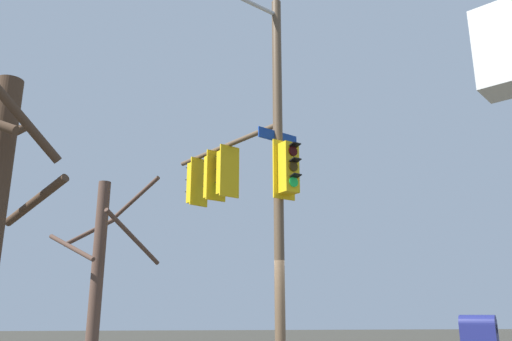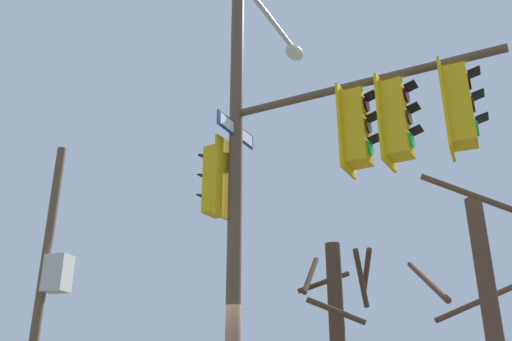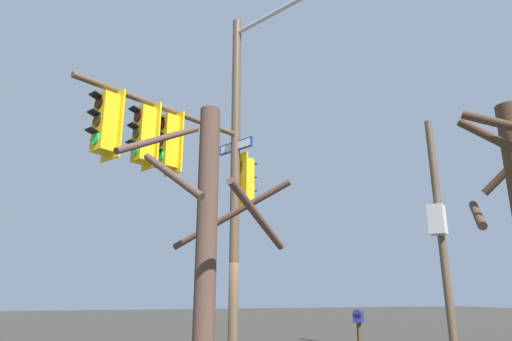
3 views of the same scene
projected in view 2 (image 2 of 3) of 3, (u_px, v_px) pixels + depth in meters
name	position (u px, v px, depth m)	size (l,w,h in m)	color
main_signal_pole_assembly	(303.00, 142.00, 8.16)	(2.99, 5.11, 8.67)	brown
secondary_pole_assembly	(47.00, 283.00, 12.72)	(0.72, 0.76, 7.19)	brown
bare_tree_behind_pole	(491.00, 321.00, 8.41)	(2.43, 2.60, 4.59)	brown
bare_tree_across_street	(338.00, 334.00, 12.51)	(2.10, 2.04, 4.73)	#4A3425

